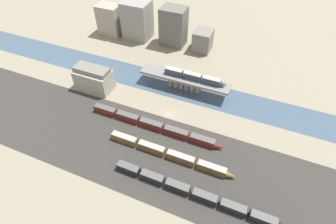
{
  "coord_description": "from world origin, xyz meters",
  "views": [
    {
      "loc": [
        33.14,
        -81.45,
        90.37
      ],
      "look_at": [
        0.0,
        -1.81,
        3.06
      ],
      "focal_mm": 28.0,
      "sensor_mm": 36.0,
      "label": 1
    }
  ],
  "objects_px": {
    "train_yard_mid": "(169,154)",
    "warehouse_building": "(94,79)",
    "train_yard_far": "(154,126)",
    "train_on_bridge": "(195,77)",
    "train_yard_near": "(194,193)"
  },
  "relations": [
    {
      "from": "train_on_bridge",
      "to": "train_yard_near",
      "type": "xyz_separation_m",
      "value": [
        19.19,
        -55.71,
        -7.64
      ]
    },
    {
      "from": "train_yard_mid",
      "to": "train_yard_far",
      "type": "bearing_deg",
      "value": 135.71
    },
    {
      "from": "train_on_bridge",
      "to": "train_yard_mid",
      "type": "height_order",
      "value": "train_on_bridge"
    },
    {
      "from": "train_yard_near",
      "to": "warehouse_building",
      "type": "xyz_separation_m",
      "value": [
        -68.05,
        38.38,
        4.43
      ]
    },
    {
      "from": "train_yard_mid",
      "to": "warehouse_building",
      "type": "xyz_separation_m",
      "value": [
        -53.01,
        25.91,
        4.41
      ]
    },
    {
      "from": "train_yard_far",
      "to": "warehouse_building",
      "type": "bearing_deg",
      "value": 161.03
    },
    {
      "from": "train_on_bridge",
      "to": "train_yard_far",
      "type": "distance_m",
      "value": 33.25
    },
    {
      "from": "train_yard_mid",
      "to": "train_on_bridge",
      "type": "bearing_deg",
      "value": 95.48
    },
    {
      "from": "train_yard_near",
      "to": "train_yard_far",
      "type": "height_order",
      "value": "train_yard_far"
    },
    {
      "from": "train_yard_mid",
      "to": "warehouse_building",
      "type": "distance_m",
      "value": 59.17
    },
    {
      "from": "train_yard_near",
      "to": "warehouse_building",
      "type": "bearing_deg",
      "value": 150.58
    },
    {
      "from": "train_yard_far",
      "to": "train_yard_mid",
      "type": "bearing_deg",
      "value": -44.29
    },
    {
      "from": "train_yard_near",
      "to": "train_yard_far",
      "type": "distance_m",
      "value": 36.52
    },
    {
      "from": "train_yard_far",
      "to": "warehouse_building",
      "type": "distance_m",
      "value": 43.4
    },
    {
      "from": "train_yard_near",
      "to": "train_yard_far",
      "type": "relative_size",
      "value": 1.01
    }
  ]
}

